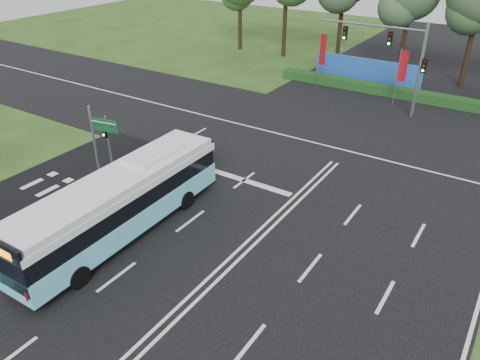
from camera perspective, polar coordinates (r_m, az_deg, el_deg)
name	(u,v)px	position (r m, az deg, el deg)	size (l,w,h in m)	color
ground	(246,243)	(22.04, 0.73, -7.74)	(120.00, 120.00, 0.00)	#2B4818
road_main	(246,243)	(22.02, 0.73, -7.70)	(20.00, 120.00, 0.04)	black
road_cross	(344,150)	(31.42, 12.57, 3.55)	(120.00, 14.00, 0.05)	black
bike_path	(24,195)	(28.20, -24.82, -1.72)	(5.00, 18.00, 0.06)	black
kerb_strip	(52,208)	(26.36, -21.91, -3.17)	(0.25, 18.00, 0.12)	gray
city_bus	(121,204)	(22.43, -14.36, -2.80)	(2.70, 11.81, 3.38)	#67CEEE
pedestrian_signal	(108,141)	(28.68, -15.81, 4.60)	(0.30, 0.41, 3.37)	gray
street_sign	(99,137)	(26.80, -16.84, 5.04)	(1.77, 0.39, 4.59)	gray
banner_flag_left	(322,53)	(42.33, 9.92, 15.00)	(0.69, 0.30, 4.93)	gray
banner_flag_mid	(401,70)	(39.66, 19.08, 12.61)	(0.67, 0.15, 4.59)	gray
traffic_light_gantry	(398,53)	(37.59, 18.65, 14.50)	(8.41, 0.28, 7.00)	gray
hedge	(401,93)	(42.51, 19.02, 9.98)	(22.00, 1.20, 0.80)	#163915
blue_hoarding	(367,71)	(45.65, 15.18, 12.73)	(10.00, 0.30, 2.20)	blue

